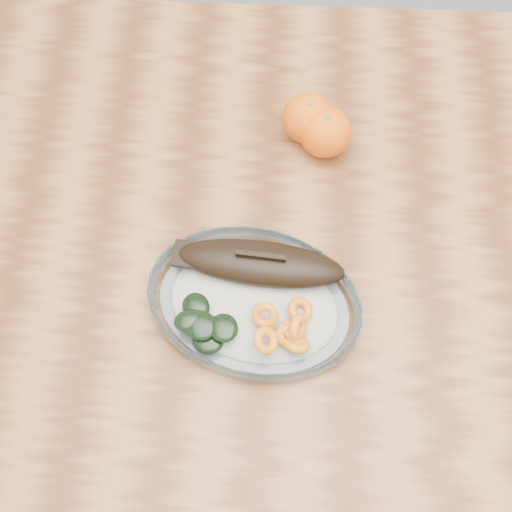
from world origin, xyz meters
name	(u,v)px	position (x,y,z in m)	size (l,w,h in m)	color
ground	(304,377)	(0.00, 0.00, 0.00)	(3.00, 3.00, 0.00)	slate
dining_table	(335,268)	(0.00, 0.00, 0.65)	(1.20, 0.80, 0.75)	#5F3016
plated_meal	(254,300)	(-0.11, -0.10, 0.77)	(0.56, 0.56, 0.08)	white
orange_left	(308,118)	(-0.05, 0.16, 0.79)	(0.07, 0.07, 0.07)	#FF5305
orange_right	(325,132)	(-0.03, 0.14, 0.78)	(0.07, 0.07, 0.07)	#FF5305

